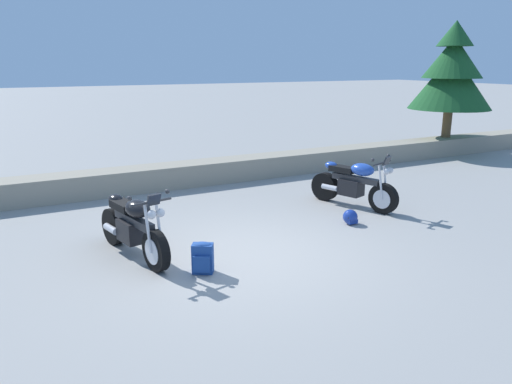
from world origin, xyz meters
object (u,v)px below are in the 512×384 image
Objects in this scene: motorcycle_blue_centre at (354,184)px; rider_backpack at (203,257)px; rider_helmet at (350,217)px; pine_tree_mid_left at (452,72)px; motorcycle_black_near_left at (134,227)px.

motorcycle_blue_centre reaches higher than rider_backpack.
rider_backpack is (-4.08, -1.67, -0.24)m from motorcycle_blue_centre.
rider_helmet is 9.06m from pine_tree_mid_left.
rider_backpack is 3.39m from rider_helmet.
rider_backpack is at bearing -157.77° from motorcycle_blue_centre.
pine_tree_mid_left is (10.77, 5.24, 2.41)m from rider_backpack.
motorcycle_black_near_left is at bearing 175.83° from rider_helmet.
motorcycle_blue_centre reaches higher than rider_helmet.
motorcycle_blue_centre is (4.80, 0.60, 0.00)m from motorcycle_black_near_left.
motorcycle_blue_centre is 0.54× the size of pine_tree_mid_left.
pine_tree_mid_left is (6.69, 3.57, 2.17)m from motorcycle_blue_centre.
rider_helmet is at bearing -131.21° from motorcycle_blue_centre.
motorcycle_blue_centre is 7.89m from pine_tree_mid_left.
pine_tree_mid_left reaches higher than rider_backpack.
motorcycle_black_near_left is at bearing 123.95° from rider_backpack.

